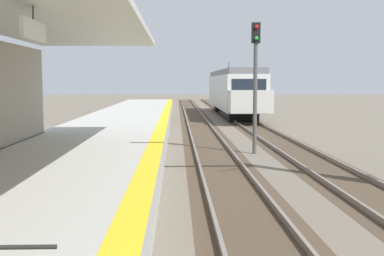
% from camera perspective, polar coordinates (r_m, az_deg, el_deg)
% --- Properties ---
extents(station_platform, '(5.00, 80.00, 0.91)m').
position_cam_1_polar(station_platform, '(15.51, -12.70, -3.68)').
color(station_platform, '#B7B5AD').
rests_on(station_platform, ground).
extents(track_pair_nearest_platform, '(2.34, 120.00, 0.16)m').
position_cam_1_polar(track_pair_nearest_platform, '(19.30, 2.57, -2.98)').
color(track_pair_nearest_platform, '#4C3D2D').
rests_on(track_pair_nearest_platform, ground).
extents(track_pair_middle, '(2.34, 120.00, 0.16)m').
position_cam_1_polar(track_pair_middle, '(19.86, 12.41, -2.86)').
color(track_pair_middle, '#4C3D2D').
rests_on(track_pair_middle, ground).
extents(approaching_train, '(2.93, 19.60, 4.76)m').
position_cam_1_polar(approaching_train, '(41.29, 4.95, 4.45)').
color(approaching_train, silver).
rests_on(approaching_train, ground).
extents(rail_signal_post, '(0.32, 0.34, 5.20)m').
position_cam_1_polar(rail_signal_post, '(19.42, 7.49, 6.34)').
color(rail_signal_post, '#4C4C4C').
rests_on(rail_signal_post, ground).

